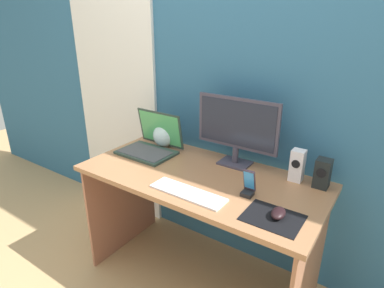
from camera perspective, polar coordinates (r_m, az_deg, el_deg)
ground_plane at (r=2.23m, az=1.25°, el=-22.75°), size 8.00×8.00×0.00m
wall_back at (r=1.97m, az=8.19°, el=12.41°), size 6.00×0.04×2.50m
door_left at (r=2.62m, az=-13.44°, el=8.96°), size 0.82×0.02×2.02m
desk at (r=1.87m, az=1.40°, el=-9.82°), size 1.36×0.65×0.74m
monitor at (r=1.85m, az=7.97°, el=2.86°), size 0.50×0.14×0.40m
speaker_right at (r=1.76m, az=22.19°, el=-4.86°), size 0.07×0.08×0.15m
speaker_near_monitor at (r=1.78m, az=18.21°, el=-3.63°), size 0.07×0.07×0.17m
laptop at (r=2.08m, az=-7.29°, el=-0.05°), size 0.35×0.29×0.25m
fishbowl at (r=2.16m, az=-4.88°, el=1.58°), size 0.16×0.16×0.16m
keyboard_external at (r=1.61m, az=-0.76°, el=-8.67°), size 0.40×0.12×0.01m
mousepad at (r=1.48m, az=14.15°, el=-12.57°), size 0.25×0.20×0.00m
mouse at (r=1.48m, az=15.10°, el=-11.77°), size 0.07×0.10×0.04m
phone_in_dock at (r=1.60m, az=9.99°, el=-7.42°), size 0.06×0.06×0.14m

